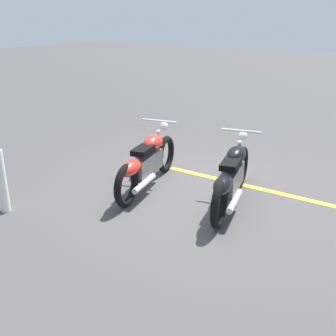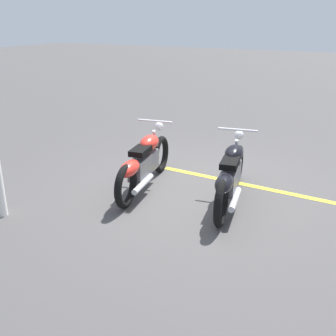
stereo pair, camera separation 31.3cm
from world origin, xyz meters
name	(u,v)px [view 2 (the right image)]	position (x,y,z in m)	size (l,w,h in m)	color
ground_plane	(193,188)	(0.00, 0.00, 0.00)	(60.00, 60.00, 0.00)	#474444
motorcycle_bright_foreground	(144,162)	(0.42, -0.71, 0.46)	(2.22, 0.72, 1.04)	black
motorcycle_dark_foreground	(230,175)	(0.28, 0.73, 0.46)	(2.21, 0.74, 1.04)	black
parking_stripe_near	(246,185)	(-0.54, 0.74, 0.00)	(3.20, 0.12, 0.01)	yellow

